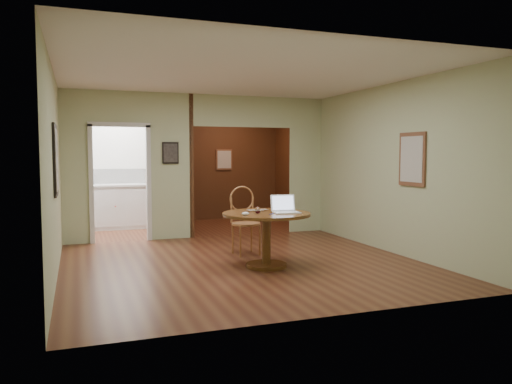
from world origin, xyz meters
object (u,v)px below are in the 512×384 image
object	(u,v)px
dining_table	(266,227)
chair	(244,216)
open_laptop	(285,208)
closed_laptop	(259,211)

from	to	relation	value
dining_table	chair	distance (m)	1.00
chair	open_laptop	distance (m)	1.14
dining_table	closed_laptop	bearing A→B (deg)	106.68
chair	open_laptop	world-z (taller)	chair
dining_table	chair	xyz separation A→B (m)	(0.01, 1.00, 0.03)
open_laptop	dining_table	bearing A→B (deg)	165.38
open_laptop	closed_laptop	bearing A→B (deg)	143.88
chair	open_laptop	bearing A→B (deg)	-82.25
dining_table	closed_laptop	xyz separation A→B (m)	(-0.05, 0.17, 0.21)
closed_laptop	open_laptop	bearing A→B (deg)	-47.05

